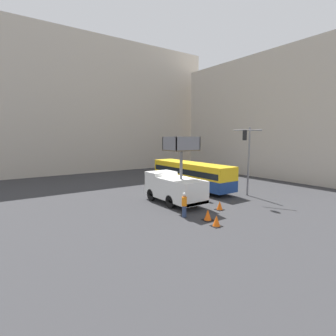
% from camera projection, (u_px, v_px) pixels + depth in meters
% --- Properties ---
extents(ground_plane, '(120.00, 120.00, 0.00)m').
position_uv_depth(ground_plane, '(178.00, 201.00, 23.75)').
color(ground_plane, '#333335').
extents(building_backdrop_far, '(44.00, 10.00, 21.56)m').
position_uv_depth(building_backdrop_far, '(81.00, 107.00, 44.72)').
color(building_backdrop_far, '#BCB2A3').
rests_on(building_backdrop_far, ground_plane).
extents(building_backdrop_side, '(10.00, 28.00, 17.25)m').
position_uv_depth(building_backdrop_side, '(275.00, 118.00, 40.06)').
color(building_backdrop_side, '#BCB2A3').
rests_on(building_backdrop_side, ground_plane).
extents(utility_truck, '(2.47, 6.05, 5.81)m').
position_uv_depth(utility_truck, '(174.00, 186.00, 22.78)').
color(utility_truck, silver).
rests_on(utility_truck, ground_plane).
extents(city_bus, '(2.52, 11.20, 2.91)m').
position_uv_depth(city_bus, '(191.00, 173.00, 29.14)').
color(city_bus, navy).
rests_on(city_bus, ground_plane).
extents(traffic_light_pole, '(2.53, 2.28, 6.69)m').
position_uv_depth(traffic_light_pole, '(247.00, 151.00, 24.76)').
color(traffic_light_pole, slate).
rests_on(traffic_light_pole, ground_plane).
extents(road_worker_near_truck, '(0.38, 0.38, 1.83)m').
position_uv_depth(road_worker_near_truck, '(184.00, 205.00, 18.99)').
color(road_worker_near_truck, navy).
rests_on(road_worker_near_truck, ground_plane).
extents(road_worker_directing, '(0.38, 0.38, 1.75)m').
position_uv_depth(road_worker_directing, '(206.00, 191.00, 23.75)').
color(road_worker_directing, navy).
rests_on(road_worker_directing, ground_plane).
extents(traffic_cone_near_truck, '(0.67, 0.67, 0.77)m').
position_uv_depth(traffic_cone_near_truck, '(208.00, 215.00, 18.33)').
color(traffic_cone_near_truck, black).
rests_on(traffic_cone_near_truck, ground_plane).
extents(traffic_cone_mid_road, '(0.64, 0.64, 0.73)m').
position_uv_depth(traffic_cone_mid_road, '(216.00, 221.00, 17.11)').
color(traffic_cone_mid_road, black).
rests_on(traffic_cone_mid_road, ground_plane).
extents(traffic_cone_far_side, '(0.62, 0.62, 0.71)m').
position_uv_depth(traffic_cone_far_side, '(220.00, 206.00, 20.92)').
color(traffic_cone_far_side, black).
rests_on(traffic_cone_far_side, ground_plane).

